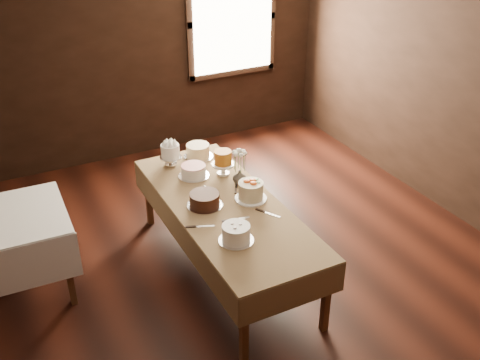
# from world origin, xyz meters

# --- Properties ---
(floor) EXTENTS (5.00, 6.00, 0.01)m
(floor) POSITION_xyz_m (0.00, 0.00, 0.00)
(floor) COLOR black
(floor) RESTS_ON ground
(wall_back) EXTENTS (5.00, 0.02, 2.80)m
(wall_back) POSITION_xyz_m (0.00, 3.00, 1.40)
(wall_back) COLOR black
(wall_back) RESTS_ON ground
(wall_right) EXTENTS (0.02, 6.00, 2.80)m
(wall_right) POSITION_xyz_m (2.50, 0.00, 1.40)
(wall_right) COLOR black
(wall_right) RESTS_ON ground
(window) EXTENTS (1.10, 0.05, 1.30)m
(window) POSITION_xyz_m (1.30, 2.94, 1.60)
(window) COLOR #FFEABF
(window) RESTS_ON wall_back
(display_table) EXTENTS (0.91, 2.32, 0.72)m
(display_table) POSITION_xyz_m (-0.13, 0.25, 0.66)
(display_table) COLOR #492915
(display_table) RESTS_ON ground
(side_table) EXTENTS (0.94, 0.94, 0.77)m
(side_table) POSITION_xyz_m (-1.86, 0.80, 0.68)
(side_table) COLOR #492915
(side_table) RESTS_ON ground
(cake_meringue) EXTENTS (0.24, 0.24, 0.23)m
(cake_meringue) POSITION_xyz_m (-0.28, 1.16, 0.82)
(cake_meringue) COLOR silver
(cake_meringue) RESTS_ON display_table
(cake_speckled) EXTENTS (0.33, 0.33, 0.14)m
(cake_speckled) POSITION_xyz_m (0.03, 1.19, 0.78)
(cake_speckled) COLOR silver
(cake_speckled) RESTS_ON display_table
(cake_lattice) EXTENTS (0.33, 0.33, 0.11)m
(cake_lattice) POSITION_xyz_m (-0.17, 0.84, 0.77)
(cake_lattice) COLOR silver
(cake_lattice) RESTS_ON display_table
(cake_caramel) EXTENTS (0.23, 0.23, 0.26)m
(cake_caramel) POSITION_xyz_m (0.10, 0.75, 0.83)
(cake_caramel) COLOR white
(cake_caramel) RESTS_ON display_table
(cake_chocolate) EXTENTS (0.32, 0.32, 0.12)m
(cake_chocolate) POSITION_xyz_m (-0.29, 0.30, 0.78)
(cake_chocolate) COLOR silver
(cake_chocolate) RESTS_ON display_table
(cake_flowers) EXTENTS (0.29, 0.29, 0.17)m
(cake_flowers) POSITION_xyz_m (0.12, 0.22, 0.80)
(cake_flowers) COLOR white
(cake_flowers) RESTS_ON display_table
(cake_swirl) EXTENTS (0.29, 0.29, 0.14)m
(cake_swirl) POSITION_xyz_m (-0.29, -0.30, 0.78)
(cake_swirl) COLOR silver
(cake_swirl) RESTS_ON display_table
(cake_server_a) EXTENTS (0.24, 0.06, 0.01)m
(cake_server_a) POSITION_xyz_m (-0.11, -0.03, 0.72)
(cake_server_a) COLOR silver
(cake_server_a) RESTS_ON display_table
(cake_server_b) EXTENTS (0.15, 0.22, 0.01)m
(cake_server_b) POSITION_xyz_m (0.16, -0.10, 0.72)
(cake_server_b) COLOR silver
(cake_server_b) RESTS_ON display_table
(cake_server_c) EXTENTS (0.08, 0.24, 0.01)m
(cake_server_c) POSITION_xyz_m (-0.17, 0.55, 0.72)
(cake_server_c) COLOR silver
(cake_server_c) RESTS_ON display_table
(cake_server_d) EXTENTS (0.14, 0.22, 0.01)m
(cake_server_d) POSITION_xyz_m (0.12, 0.50, 0.72)
(cake_server_d) COLOR silver
(cake_server_d) RESTS_ON display_table
(cake_server_e) EXTENTS (0.23, 0.11, 0.01)m
(cake_server_e) POSITION_xyz_m (-0.42, 0.00, 0.72)
(cake_server_e) COLOR silver
(cake_server_e) RESTS_ON display_table
(flower_vase) EXTENTS (0.18, 0.18, 0.14)m
(flower_vase) POSITION_xyz_m (0.16, 0.52, 0.78)
(flower_vase) COLOR #2D2823
(flower_vase) RESTS_ON display_table
(flower_bouquet) EXTENTS (0.14, 0.14, 0.20)m
(flower_bouquet) POSITION_xyz_m (0.16, 0.52, 0.97)
(flower_bouquet) COLOR white
(flower_bouquet) RESTS_ON flower_vase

